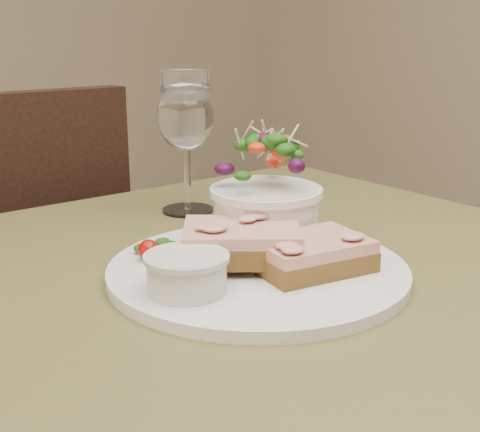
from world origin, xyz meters
TOP-DOWN VIEW (x-y plane):
  - cafe_table at (0.00, 0.00)m, footprint 0.80×0.80m
  - dinner_plate at (-0.01, 0.00)m, footprint 0.30×0.30m
  - sandwich_front at (0.03, -0.03)m, footprint 0.12×0.10m
  - sandwich_back at (-0.02, 0.02)m, footprint 0.15×0.14m
  - ramekin at (-0.10, -0.01)m, footprint 0.07×0.07m
  - salad_bowl at (0.05, 0.06)m, footprint 0.12×0.12m
  - garnish at (-0.08, 0.09)m, footprint 0.05×0.04m
  - wine_glass at (0.07, 0.25)m, footprint 0.08×0.08m

SIDE VIEW (x-z plane):
  - cafe_table at x=0.00m, z-range 0.27..1.02m
  - dinner_plate at x=-0.01m, z-range 0.75..0.76m
  - garnish at x=-0.08m, z-range 0.76..0.78m
  - sandwich_front at x=0.03m, z-range 0.76..0.79m
  - ramekin at x=-0.10m, z-range 0.76..0.80m
  - sandwich_back at x=-0.02m, z-range 0.77..0.80m
  - salad_bowl at x=0.05m, z-range 0.76..0.88m
  - wine_glass at x=0.07m, z-range 0.79..0.96m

